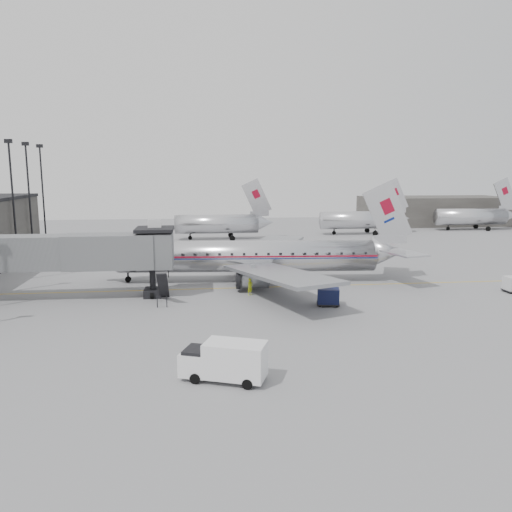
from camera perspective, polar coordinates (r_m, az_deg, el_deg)
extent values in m
plane|color=slate|center=(43.98, 0.13, -5.43)|extent=(160.00, 160.00, 0.00)
cube|color=#393734|center=(114.02, 19.54, 4.89)|extent=(30.00, 12.00, 6.00)
cube|color=gold|center=(50.14, 2.75, -3.53)|extent=(60.00, 0.15, 0.01)
cube|color=#57595B|center=(49.37, -26.68, 0.30)|extent=(12.00, 2.80, 3.00)
cube|color=#57595B|center=(47.02, -16.34, 0.53)|extent=(8.00, 3.00, 3.10)
cube|color=#57595B|center=(46.90, -11.43, 0.71)|extent=(3.20, 3.60, 3.20)
cube|color=black|center=(46.64, -11.51, 3.01)|extent=(3.40, 3.80, 0.30)
cube|color=white|center=(46.59, -11.53, 3.62)|extent=(1.20, 0.15, 0.80)
cylinder|color=black|center=(47.07, -11.72, -2.87)|extent=(0.56, 0.56, 2.80)
cube|color=black|center=(47.30, -11.68, -4.11)|extent=(1.60, 2.20, 0.70)
cylinder|color=black|center=(46.35, -11.78, -4.46)|extent=(0.30, 0.60, 0.60)
cylinder|color=black|center=(48.28, -11.57, -3.88)|extent=(0.30, 0.60, 0.60)
cube|color=black|center=(44.72, -10.58, -3.36)|extent=(0.90, 3.20, 2.90)
cylinder|color=black|center=(68.14, -25.99, 5.39)|extent=(0.24, 0.24, 15.00)
cube|color=black|center=(68.11, -26.46, 11.68)|extent=(0.90, 0.25, 0.50)
cylinder|color=black|center=(73.81, -24.46, 5.76)|extent=(0.24, 0.24, 15.00)
cube|color=black|center=(73.79, -24.87, 11.57)|extent=(0.90, 0.25, 0.50)
cylinder|color=black|center=(79.54, -23.14, 6.07)|extent=(0.24, 0.24, 15.00)
cube|color=black|center=(79.52, -23.51, 11.46)|extent=(0.90, 0.25, 0.50)
cylinder|color=silver|center=(84.68, -4.52, 3.66)|extent=(14.00, 3.20, 3.20)
cube|color=silver|center=(84.84, 0.07, 6.69)|extent=(5.17, 0.26, 6.52)
cylinder|color=black|center=(84.89, -7.54, 2.20)|extent=(0.24, 0.24, 1.00)
cylinder|color=silver|center=(93.21, 11.61, 4.05)|extent=(14.00, 3.20, 3.20)
cube|color=silver|center=(95.23, 15.62, 6.66)|extent=(5.17, 0.26, 6.52)
cylinder|color=black|center=(92.14, 8.90, 2.75)|extent=(0.24, 0.24, 1.00)
cylinder|color=silver|center=(106.65, 23.32, 4.15)|extent=(14.00, 3.20, 3.20)
cube|color=silver|center=(109.91, 26.57, 6.36)|extent=(5.17, 0.26, 6.52)
cylinder|color=black|center=(104.69, 21.10, 3.04)|extent=(0.24, 0.24, 1.00)
cylinder|color=silver|center=(52.15, -1.01, -0.02)|extent=(26.83, 5.18, 3.29)
cone|color=silver|center=(53.83, -16.82, -0.13)|extent=(2.89, 3.47, 3.29)
cone|color=silver|center=(54.54, 14.87, 0.46)|extent=(3.77, 3.37, 3.12)
cube|color=maroon|center=(52.11, -1.01, 0.22)|extent=(26.84, 5.23, 0.16)
cube|color=navy|center=(52.15, -1.01, 0.00)|extent=(26.84, 5.23, 0.09)
cube|color=silver|center=(53.98, 14.79, 4.75)|extent=(5.46, 0.65, 6.83)
cube|color=gray|center=(60.20, 1.33, 1.03)|extent=(11.01, 14.85, 1.05)
cube|color=gray|center=(44.50, 2.68, -2.08)|extent=(9.44, 15.03, 1.05)
cylinder|color=gray|center=(56.95, -0.68, -0.60)|extent=(3.15, 2.08, 1.87)
cylinder|color=gray|center=(47.89, -0.34, -2.58)|extent=(3.15, 2.08, 1.87)
cylinder|color=black|center=(53.70, -14.41, -2.31)|extent=(0.18, 0.18, 1.16)
cylinder|color=black|center=(54.87, 0.79, -1.70)|extent=(0.23, 0.23, 1.24)
cylinder|color=black|center=(54.91, 0.79, -1.93)|extent=(0.91, 0.37, 0.89)
cylinder|color=black|center=(50.35, 1.08, -2.75)|extent=(0.23, 0.23, 1.24)
cylinder|color=black|center=(50.40, 1.08, -2.99)|extent=(0.91, 0.37, 0.89)
cube|color=white|center=(27.97, -2.39, -11.76)|extent=(3.77, 2.90, 1.94)
cube|color=white|center=(28.81, -6.91, -11.97)|extent=(2.00, 2.17, 1.30)
cube|color=black|center=(28.61, -6.93, -10.93)|extent=(1.59, 1.86, 0.56)
cylinder|color=black|center=(28.22, -6.96, -13.73)|extent=(0.64, 0.42, 0.59)
cylinder|color=black|center=(29.66, -5.79, -12.51)|extent=(0.64, 0.42, 0.59)
cylinder|color=black|center=(27.37, -0.97, -14.42)|extent=(0.64, 0.42, 0.59)
cylinder|color=black|center=(28.85, -0.09, -13.11)|extent=(0.64, 0.42, 0.59)
cube|color=#0D1234|center=(43.49, 8.25, -4.52)|extent=(2.08, 1.72, 1.28)
cube|color=black|center=(43.66, 8.23, -5.39)|extent=(2.18, 1.83, 0.11)
cylinder|color=black|center=(43.11, 7.29, -5.63)|extent=(0.29, 0.16, 0.27)
cylinder|color=black|center=(43.19, 9.24, -5.65)|extent=(0.29, 0.16, 0.27)
cylinder|color=black|center=(44.17, 7.25, -5.25)|extent=(0.29, 0.16, 0.27)
cylinder|color=black|center=(44.24, 9.15, -5.28)|extent=(0.29, 0.16, 0.27)
cylinder|color=black|center=(53.07, 27.14, -3.72)|extent=(0.28, 0.12, 0.28)
cylinder|color=black|center=(53.94, 26.46, -3.47)|extent=(0.28, 0.12, 0.28)
imported|color=#B4CC18|center=(46.64, -0.69, -3.53)|extent=(0.69, 0.66, 1.59)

